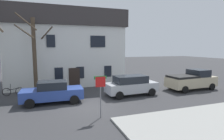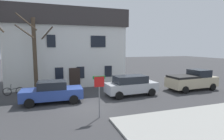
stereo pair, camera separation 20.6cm
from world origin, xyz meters
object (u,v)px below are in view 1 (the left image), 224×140
(pickup_truck_beige, at_px, (191,80))
(bicycle_leaning, at_px, (13,92))
(building_main, at_px, (65,47))
(street_sign_pole, at_px, (101,89))
(car_blue_sedan, at_px, (53,92))
(car_silver_wagon, at_px, (131,85))
(tree_bare_mid, at_px, (34,53))

(pickup_truck_beige, height_order, bicycle_leaning, pickup_truck_beige)
(building_main, xyz_separation_m, street_sign_pole, (0.76, -12.70, -2.41))
(building_main, relative_size, street_sign_pole, 5.02)
(bicycle_leaning, bearing_deg, pickup_truck_beige, -11.26)
(car_blue_sedan, bearing_deg, bicycle_leaning, 133.82)
(pickup_truck_beige, bearing_deg, car_silver_wagon, -179.80)
(car_blue_sedan, bearing_deg, street_sign_pole, -57.33)
(building_main, xyz_separation_m, pickup_truck_beige, (11.38, -8.56, -3.23))
(car_blue_sedan, height_order, street_sign_pole, street_sign_pole)
(building_main, distance_m, car_silver_wagon, 10.33)
(tree_bare_mid, bearing_deg, building_main, 57.62)
(pickup_truck_beige, bearing_deg, street_sign_pole, -158.71)
(building_main, height_order, car_silver_wagon, building_main)
(street_sign_pole, distance_m, bicycle_leaning, 9.52)
(car_silver_wagon, bearing_deg, car_blue_sedan, -179.67)
(building_main, distance_m, tree_bare_mid, 6.00)
(car_silver_wagon, distance_m, street_sign_pole, 5.77)
(building_main, distance_m, street_sign_pole, 12.95)
(building_main, distance_m, pickup_truck_beige, 14.60)
(car_silver_wagon, xyz_separation_m, street_sign_pole, (-3.95, -4.11, 0.87))
(car_blue_sedan, height_order, pickup_truck_beige, pickup_truck_beige)
(bicycle_leaning, bearing_deg, tree_bare_mid, 7.35)
(building_main, distance_m, bicycle_leaning, 8.26)
(building_main, height_order, car_blue_sedan, building_main)
(car_silver_wagon, distance_m, pickup_truck_beige, 6.67)
(pickup_truck_beige, distance_m, street_sign_pole, 11.43)
(street_sign_pole, bearing_deg, building_main, 93.41)
(pickup_truck_beige, distance_m, bicycle_leaning, 16.76)
(building_main, height_order, pickup_truck_beige, building_main)
(car_blue_sedan, xyz_separation_m, pickup_truck_beige, (13.23, 0.06, 0.12))
(tree_bare_mid, distance_m, street_sign_pole, 8.82)
(tree_bare_mid, bearing_deg, street_sign_pole, -62.62)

